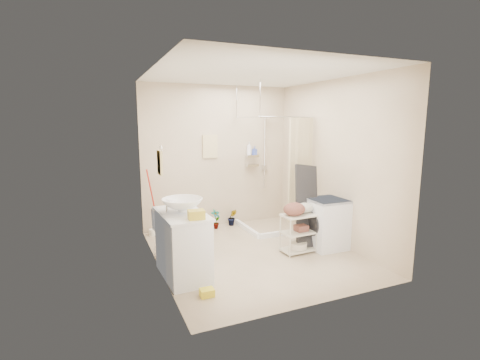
# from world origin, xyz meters

# --- Properties ---
(floor) EXTENTS (3.20, 3.20, 0.00)m
(floor) POSITION_xyz_m (0.00, 0.00, 0.00)
(floor) COLOR #BDAB8E
(floor) RESTS_ON ground
(ceiling) EXTENTS (2.80, 3.20, 0.04)m
(ceiling) POSITION_xyz_m (0.00, 0.00, 2.60)
(ceiling) COLOR silver
(ceiling) RESTS_ON ground
(wall_back) EXTENTS (2.80, 0.04, 2.60)m
(wall_back) POSITION_xyz_m (0.00, 1.60, 1.30)
(wall_back) COLOR beige
(wall_back) RESTS_ON ground
(wall_front) EXTENTS (2.80, 0.04, 2.60)m
(wall_front) POSITION_xyz_m (0.00, -1.60, 1.30)
(wall_front) COLOR beige
(wall_front) RESTS_ON ground
(wall_left) EXTENTS (0.04, 3.20, 2.60)m
(wall_left) POSITION_xyz_m (-1.40, 0.00, 1.30)
(wall_left) COLOR beige
(wall_left) RESTS_ON ground
(wall_right) EXTENTS (0.04, 3.20, 2.60)m
(wall_right) POSITION_xyz_m (1.40, 0.00, 1.30)
(wall_right) COLOR beige
(wall_right) RESTS_ON ground
(vanity) EXTENTS (0.58, 0.97, 0.83)m
(vanity) POSITION_xyz_m (-1.16, -0.34, 0.42)
(vanity) COLOR silver
(vanity) RESTS_ON ground
(sink) EXTENTS (0.64, 0.64, 0.17)m
(sink) POSITION_xyz_m (-1.14, -0.31, 0.92)
(sink) COLOR white
(sink) RESTS_ON vanity
(counter_basket) EXTENTS (0.20, 0.16, 0.10)m
(counter_basket) POSITION_xyz_m (-1.07, -0.69, 0.88)
(counter_basket) COLOR gold
(counter_basket) RESTS_ON vanity
(floor_basket) EXTENTS (0.23, 0.18, 0.12)m
(floor_basket) POSITION_xyz_m (-1.05, -0.97, 0.06)
(floor_basket) COLOR yellow
(floor_basket) RESTS_ON ground
(toilet) EXTENTS (0.73, 0.45, 0.71)m
(toilet) POSITION_xyz_m (-1.04, 0.40, 0.35)
(toilet) COLOR white
(toilet) RESTS_ON ground
(mop) EXTENTS (0.13, 0.13, 1.16)m
(mop) POSITION_xyz_m (-1.27, 1.44, 0.58)
(mop) COLOR red
(mop) RESTS_ON ground
(potted_plant_a) EXTENTS (0.22, 0.19, 0.36)m
(potted_plant_a) POSITION_xyz_m (-0.13, 1.37, 0.18)
(potted_plant_a) COLOR brown
(potted_plant_a) RESTS_ON ground
(potted_plant_b) EXTENTS (0.20, 0.18, 0.31)m
(potted_plant_b) POSITION_xyz_m (0.23, 1.44, 0.16)
(potted_plant_b) COLOR brown
(potted_plant_b) RESTS_ON ground
(hanging_towel) EXTENTS (0.28, 0.03, 0.42)m
(hanging_towel) POSITION_xyz_m (-0.15, 1.58, 1.50)
(hanging_towel) COLOR beige
(hanging_towel) RESTS_ON wall_back
(towel_ring) EXTENTS (0.04, 0.22, 0.34)m
(towel_ring) POSITION_xyz_m (-1.38, -0.20, 1.47)
(towel_ring) COLOR #EFDB93
(towel_ring) RESTS_ON wall_left
(tp_holder) EXTENTS (0.08, 0.12, 0.14)m
(tp_holder) POSITION_xyz_m (-1.36, 0.05, 0.72)
(tp_holder) COLOR white
(tp_holder) RESTS_ON wall_left
(shower) EXTENTS (1.10, 1.10, 2.10)m
(shower) POSITION_xyz_m (0.85, 1.05, 1.05)
(shower) COLOR white
(shower) RESTS_ON ground
(shampoo_bottle_a) EXTENTS (0.11, 0.11, 0.25)m
(shampoo_bottle_a) POSITION_xyz_m (0.61, 1.52, 1.44)
(shampoo_bottle_a) COLOR white
(shampoo_bottle_a) RESTS_ON shower
(shampoo_bottle_b) EXTENTS (0.09, 0.09, 0.16)m
(shampoo_bottle_b) POSITION_xyz_m (0.72, 1.53, 1.40)
(shampoo_bottle_b) COLOR #3F53B3
(shampoo_bottle_b) RESTS_ON shower
(washing_machine) EXTENTS (0.54, 0.55, 0.77)m
(washing_machine) POSITION_xyz_m (1.14, -0.21, 0.39)
(washing_machine) COLOR silver
(washing_machine) RESTS_ON ground
(laundry_rack) EXTENTS (0.53, 0.32, 0.71)m
(laundry_rack) POSITION_xyz_m (0.63, -0.22, 0.35)
(laundry_rack) COLOR beige
(laundry_rack) RESTS_ON ground
(ironing_board) EXTENTS (0.38, 0.12, 1.33)m
(ironing_board) POSITION_xyz_m (0.88, -0.05, 0.66)
(ironing_board) COLOR black
(ironing_board) RESTS_ON ground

